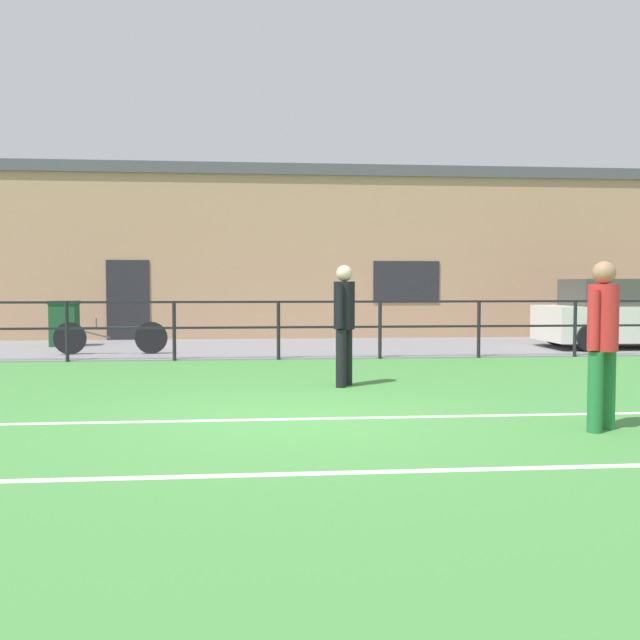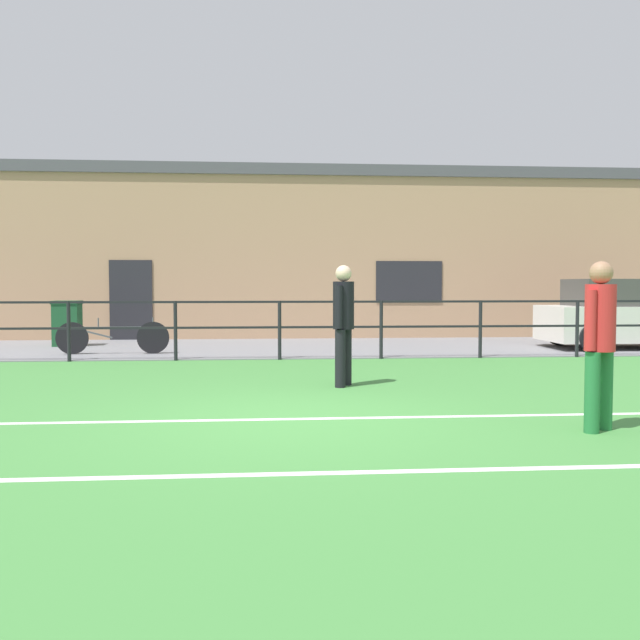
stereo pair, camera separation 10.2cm
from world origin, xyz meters
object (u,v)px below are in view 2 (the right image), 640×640
player_goalkeeper (343,318)px  player_striker (600,335)px  trash_bin_0 (67,323)px  bicycle_parked_1 (112,337)px  parked_car_red (630,315)px

player_goalkeeper → player_striker: 3.93m
player_striker → trash_bin_0: player_striker is taller
player_striker → bicycle_parked_1: 10.37m
player_striker → parked_car_red: size_ratio=0.43×
player_goalkeeper → player_striker: player_goalkeeper is taller
player_striker → player_goalkeeper: bearing=-91.0°
player_striker → parked_car_red: (5.00, 8.55, -0.20)m
bicycle_parked_1 → player_goalkeeper: bearing=-48.5°
bicycle_parked_1 → parked_car_red: bearing=2.3°
parked_car_red → bicycle_parked_1: parked_car_red is taller
player_goalkeeper → bicycle_parked_1: bearing=68.6°
parked_car_red → bicycle_parked_1: size_ratio=1.72×
player_goalkeeper → trash_bin_0: (-5.73, 6.83, -0.43)m
trash_bin_0 → bicycle_parked_1: bearing=-54.0°
bicycle_parked_1 → trash_bin_0: size_ratio=2.18×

